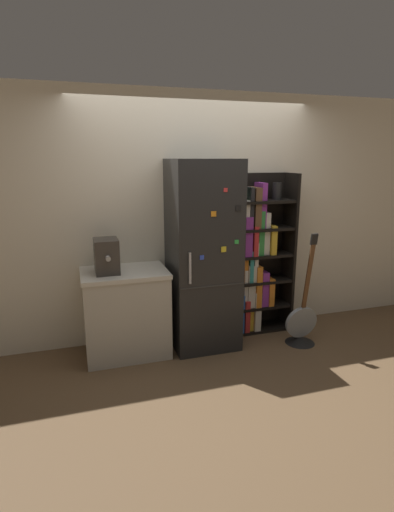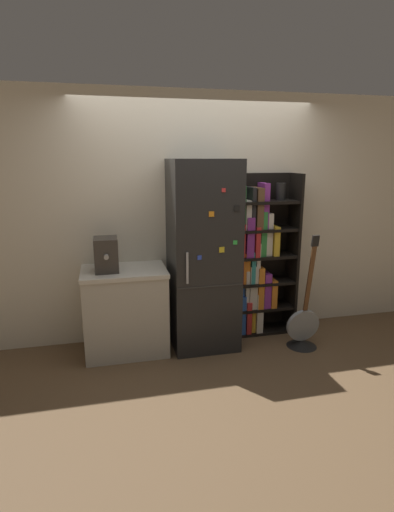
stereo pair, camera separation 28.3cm
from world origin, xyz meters
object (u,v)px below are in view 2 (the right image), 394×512
refrigerator (203,256)px  bookshelf (257,261)px  espresso_machine (106,254)px  guitar (303,331)px

refrigerator → bookshelf: 0.69m
bookshelf → espresso_machine: (-1.61, -0.17, 0.20)m
espresso_machine → refrigerator: bearing=0.2°
refrigerator → espresso_machine: bearing=-179.8°
bookshelf → espresso_machine: bookshelf is taller
bookshelf → espresso_machine: 1.63m
refrigerator → bookshelf: bearing=14.4°
guitar → bookshelf: bearing=125.1°
refrigerator → guitar: size_ratio=1.58×
bookshelf → guitar: bearing=-54.9°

